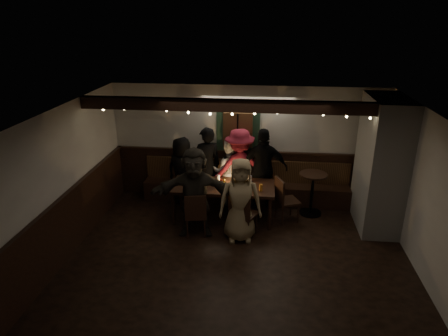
# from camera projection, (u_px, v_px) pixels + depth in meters

# --- Properties ---
(room) EXTENTS (6.02, 5.01, 2.62)m
(room) POSITION_uv_depth(u_px,v_px,m) (298.00, 173.00, 7.88)
(room) COLOR black
(room) RESTS_ON ground
(dining_table) EXTENTS (2.10, 0.90, 0.91)m
(dining_table) POSITION_uv_depth(u_px,v_px,m) (223.00, 188.00, 8.15)
(dining_table) COLOR black
(dining_table) RESTS_ON ground
(chair_near_left) EXTENTS (0.47, 0.47, 0.90)m
(chair_near_left) POSITION_uv_depth(u_px,v_px,m) (196.00, 213.00, 7.54)
(chair_near_left) COLOR black
(chair_near_left) RESTS_ON ground
(chair_near_right) EXTENTS (0.58, 0.58, 0.98)m
(chair_near_right) POSITION_uv_depth(u_px,v_px,m) (242.00, 212.00, 7.48)
(chair_near_right) COLOR black
(chair_near_right) RESTS_ON ground
(chair_end) EXTENTS (0.56, 0.56, 0.95)m
(chair_end) POSITION_uv_depth(u_px,v_px,m) (284.00, 197.00, 8.10)
(chair_end) COLOR black
(chair_end) RESTS_ON ground
(high_top) EXTENTS (0.58, 0.58, 0.92)m
(high_top) POSITION_uv_depth(u_px,v_px,m) (312.00, 189.00, 8.38)
(high_top) COLOR black
(high_top) RESTS_ON ground
(person_a) EXTENTS (0.86, 0.69, 1.53)m
(person_a) POSITION_uv_depth(u_px,v_px,m) (182.00, 171.00, 8.84)
(person_a) COLOR black
(person_a) RESTS_ON ground
(person_b) EXTENTS (0.76, 0.65, 1.76)m
(person_b) POSITION_uv_depth(u_px,v_px,m) (207.00, 166.00, 8.81)
(person_b) COLOR black
(person_b) RESTS_ON ground
(person_c) EXTENTS (0.77, 0.62, 1.52)m
(person_c) POSITION_uv_depth(u_px,v_px,m) (229.00, 172.00, 8.80)
(person_c) COLOR silver
(person_c) RESTS_ON ground
(person_d) EXTENTS (1.28, 0.98, 1.76)m
(person_d) POSITION_uv_depth(u_px,v_px,m) (239.00, 168.00, 8.67)
(person_d) COLOR maroon
(person_d) RESTS_ON ground
(person_e) EXTENTS (1.09, 0.55, 1.79)m
(person_e) POSITION_uv_depth(u_px,v_px,m) (263.00, 169.00, 8.60)
(person_e) COLOR black
(person_e) RESTS_ON ground
(person_f) EXTENTS (1.66, 0.66, 1.75)m
(person_f) POSITION_uv_depth(u_px,v_px,m) (195.00, 192.00, 7.52)
(person_f) COLOR black
(person_f) RESTS_ON ground
(person_g) EXTENTS (0.86, 0.62, 1.62)m
(person_g) POSITION_uv_depth(u_px,v_px,m) (240.00, 200.00, 7.34)
(person_g) COLOR #99855F
(person_g) RESTS_ON ground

